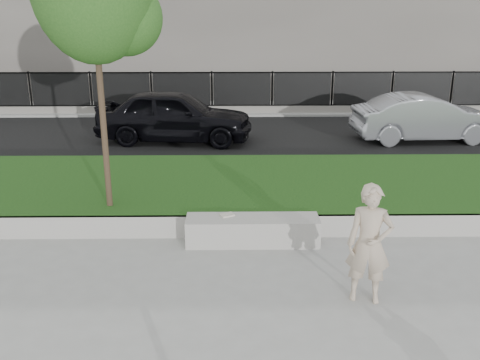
{
  "coord_description": "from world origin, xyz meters",
  "views": [
    {
      "loc": [
        0.15,
        -7.54,
        3.85
      ],
      "look_at": [
        0.27,
        1.2,
        1.0
      ],
      "focal_mm": 40.0,
      "sensor_mm": 36.0,
      "label": 1
    }
  ],
  "objects_px": {
    "stone_bench": "(253,230)",
    "car_silver": "(425,118)",
    "book": "(227,215)",
    "man": "(369,244)",
    "car_dark": "(175,116)"
  },
  "relations": [
    {
      "from": "book",
      "to": "man",
      "type": "bearing_deg",
      "value": -72.87
    },
    {
      "from": "stone_bench",
      "to": "car_dark",
      "type": "height_order",
      "value": "car_dark"
    },
    {
      "from": "stone_bench",
      "to": "car_silver",
      "type": "xyz_separation_m",
      "value": [
        5.33,
        7.05,
        0.5
      ]
    },
    {
      "from": "stone_bench",
      "to": "book",
      "type": "height_order",
      "value": "book"
    },
    {
      "from": "stone_bench",
      "to": "man",
      "type": "bearing_deg",
      "value": -51.36
    },
    {
      "from": "stone_bench",
      "to": "car_dark",
      "type": "distance_m",
      "value": 7.4
    },
    {
      "from": "stone_bench",
      "to": "car_dark",
      "type": "relative_size",
      "value": 0.5
    },
    {
      "from": "man",
      "to": "car_silver",
      "type": "bearing_deg",
      "value": 79.49
    },
    {
      "from": "stone_bench",
      "to": "car_silver",
      "type": "relative_size",
      "value": 0.54
    },
    {
      "from": "car_dark",
      "to": "stone_bench",
      "type": "bearing_deg",
      "value": -158.28
    },
    {
      "from": "stone_bench",
      "to": "car_silver",
      "type": "bearing_deg",
      "value": 52.93
    },
    {
      "from": "book",
      "to": "car_silver",
      "type": "height_order",
      "value": "car_silver"
    },
    {
      "from": "book",
      "to": "car_silver",
      "type": "relative_size",
      "value": 0.06
    },
    {
      "from": "stone_bench",
      "to": "man",
      "type": "relative_size",
      "value": 1.35
    },
    {
      "from": "car_dark",
      "to": "car_silver",
      "type": "bearing_deg",
      "value": -84.57
    }
  ]
}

